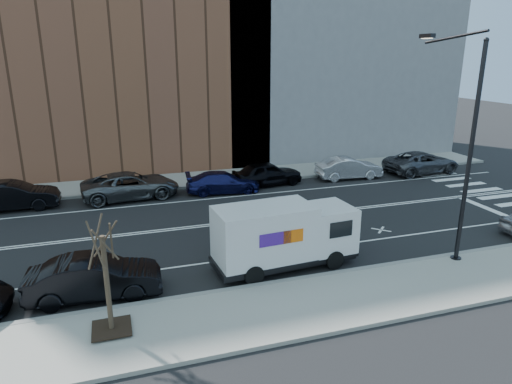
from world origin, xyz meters
TOP-DOWN VIEW (x-y plane):
  - ground at (0.00, 0.00)m, footprint 120.00×120.00m
  - sidewalk_near at (0.00, -8.80)m, footprint 44.00×3.60m
  - sidewalk_far at (0.00, 8.80)m, footprint 44.00×3.60m
  - curb_near at (0.00, -7.00)m, footprint 44.00×0.25m
  - curb_far at (0.00, 7.00)m, footprint 44.00×0.25m
  - crosswalk at (16.00, 0.00)m, footprint 3.00×14.00m
  - road_markings at (0.00, 0.00)m, footprint 40.00×8.60m
  - bldg_brick at (-8.00, 15.60)m, footprint 26.00×10.00m
  - streetlight at (7.00, -6.91)m, footprint 0.44×4.02m
  - street_tree at (-7.00, -8.40)m, footprint 1.20×1.20m
  - fedex_van at (-0.14, -5.60)m, footprint 6.07×2.46m
  - far_parked_b at (-12.04, 5.81)m, footprint 4.88×1.71m
  - far_parked_c at (-5.60, 5.96)m, footprint 5.96×3.14m
  - far_parked_d at (-0.00, 5.40)m, footprint 4.80×2.35m
  - far_parked_e at (3.20, 6.09)m, footprint 4.93×2.51m
  - far_parked_f at (9.22, 5.93)m, footprint 4.67×1.86m
  - far_parked_g at (15.11, 5.73)m, footprint 5.82×3.01m
  - driving_sedan at (1.55, -2.16)m, footprint 5.09×2.07m
  - near_parked_rear_a at (-7.50, -5.82)m, footprint 4.78×1.92m

SIDE VIEW (x-z plane):
  - ground at x=0.00m, z-range 0.00..0.00m
  - crosswalk at x=16.00m, z-range 0.00..0.01m
  - road_markings at x=0.00m, z-range 0.00..0.01m
  - sidewalk_near at x=0.00m, z-range 0.00..0.15m
  - sidewalk_far at x=0.00m, z-range 0.00..0.15m
  - curb_near at x=0.00m, z-range 0.00..0.17m
  - curb_far at x=0.00m, z-range 0.00..0.17m
  - far_parked_d at x=0.00m, z-range 0.00..1.34m
  - far_parked_f at x=9.22m, z-range 0.00..1.51m
  - near_parked_rear_a at x=-7.50m, z-range 0.00..1.54m
  - far_parked_g at x=15.11m, z-range 0.00..1.57m
  - far_parked_c at x=-5.60m, z-range 0.00..1.60m
  - far_parked_b at x=-12.04m, z-range 0.00..1.61m
  - far_parked_e at x=3.20m, z-range 0.00..1.61m
  - driving_sedan at x=1.55m, z-range 0.00..1.64m
  - fedex_van at x=-0.14m, z-range 0.07..2.78m
  - street_tree at x=-7.00m, z-range -0.42..3.33m
  - streetlight at x=7.00m, z-range 0.41..9.75m
  - bldg_brick at x=-8.00m, z-range 0.00..22.00m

